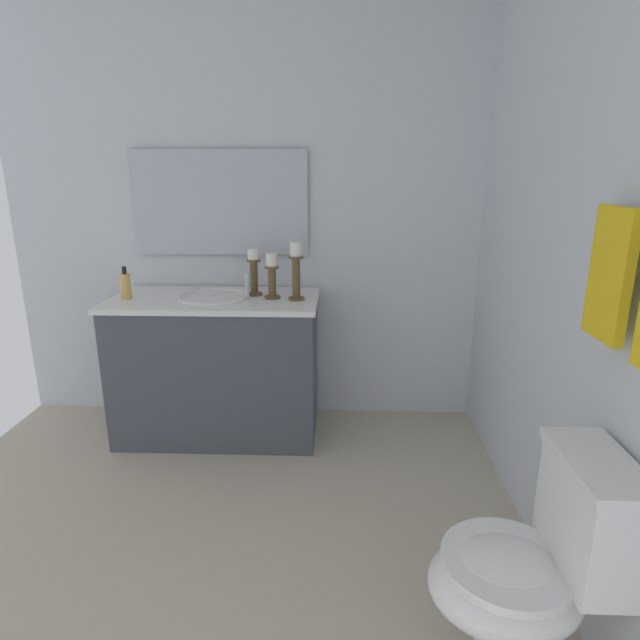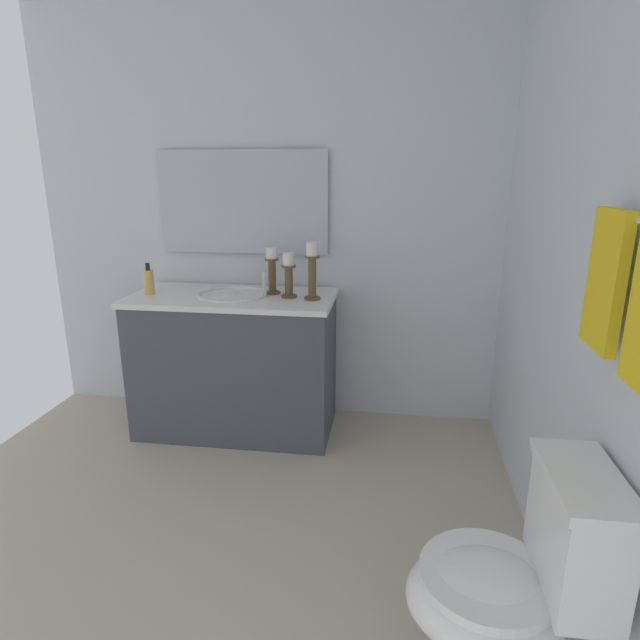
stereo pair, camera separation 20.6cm
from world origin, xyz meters
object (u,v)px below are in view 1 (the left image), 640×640
(mirror, at_px, (220,203))
(towel_near_vanity, at_px, (610,275))
(candle_holder_tall, at_px, (296,270))
(toilet, at_px, (529,573))
(candle_holder_short, at_px, (272,275))
(soap_bottle, at_px, (126,285))
(vanity_cabinet, at_px, (218,366))
(candle_holder_mid, at_px, (254,271))
(sink_basin, at_px, (214,304))

(mirror, relative_size, towel_near_vanity, 2.68)
(candle_holder_tall, relative_size, toilet, 0.42)
(candle_holder_tall, distance_m, candle_holder_short, 0.14)
(candle_holder_tall, xyz_separation_m, soap_bottle, (0.01, -0.95, -0.09))
(vanity_cabinet, distance_m, candle_holder_mid, 0.60)
(vanity_cabinet, distance_m, soap_bottle, 0.68)
(vanity_cabinet, bearing_deg, candle_holder_tall, 86.00)
(sink_basin, relative_size, soap_bottle, 2.23)
(mirror, height_order, candle_holder_mid, mirror)
(candle_holder_short, height_order, soap_bottle, candle_holder_short)
(sink_basin, bearing_deg, candle_holder_mid, 108.38)
(candle_holder_mid, bearing_deg, sink_basin, -71.62)
(candle_holder_tall, bearing_deg, towel_near_vanity, 37.91)
(mirror, relative_size, soap_bottle, 5.71)
(candle_holder_tall, relative_size, towel_near_vanity, 0.82)
(candle_holder_short, relative_size, toilet, 0.33)
(candle_holder_short, height_order, candle_holder_mid, candle_holder_mid)
(candle_holder_tall, bearing_deg, sink_basin, -94.01)
(soap_bottle, xyz_separation_m, towel_near_vanity, (1.29, 1.96, 0.33))
(candle_holder_mid, height_order, towel_near_vanity, towel_near_vanity)
(vanity_cabinet, bearing_deg, mirror, 179.99)
(soap_bottle, bearing_deg, candle_holder_mid, 99.05)
(vanity_cabinet, xyz_separation_m, candle_holder_short, (0.00, 0.33, 0.54))
(mirror, relative_size, candle_holder_short, 4.09)
(toilet, xyz_separation_m, towel_near_vanity, (-0.20, 0.20, 0.86))
(vanity_cabinet, relative_size, mirror, 1.14)
(soap_bottle, bearing_deg, towel_near_vanity, 56.59)
(sink_basin, relative_size, candle_holder_short, 1.60)
(soap_bottle, distance_m, toilet, 2.36)
(vanity_cabinet, xyz_separation_m, sink_basin, (0.00, 0.00, 0.37))
(mirror, height_order, toilet, mirror)
(vanity_cabinet, height_order, candle_holder_short, candle_holder_short)
(candle_holder_short, distance_m, towel_near_vanity, 1.77)
(candle_holder_short, distance_m, soap_bottle, 0.81)
(candle_holder_tall, distance_m, candle_holder_mid, 0.27)
(vanity_cabinet, relative_size, sink_basin, 2.92)
(vanity_cabinet, relative_size, toilet, 1.57)
(sink_basin, relative_size, towel_near_vanity, 1.05)
(candle_holder_short, xyz_separation_m, soap_bottle, (0.04, -0.81, -0.06))
(mirror, bearing_deg, sink_basin, 0.20)
(vanity_cabinet, bearing_deg, candle_holder_mid, 108.30)
(candle_holder_tall, relative_size, candle_holder_short, 1.26)
(vanity_cabinet, distance_m, candle_holder_tall, 0.75)
(mirror, distance_m, candle_holder_tall, 0.65)
(soap_bottle, height_order, toilet, soap_bottle)
(candle_holder_short, bearing_deg, soap_bottle, -87.51)
(towel_near_vanity, bearing_deg, vanity_cabinet, -131.99)
(mirror, bearing_deg, towel_near_vanity, 42.55)
(sink_basin, xyz_separation_m, toilet, (1.53, 1.27, -0.42))
(sink_basin, bearing_deg, candle_holder_short, 89.35)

